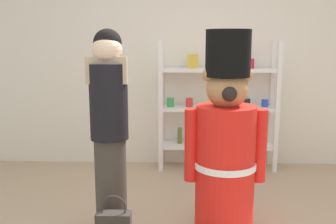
{
  "coord_description": "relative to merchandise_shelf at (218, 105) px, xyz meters",
  "views": [
    {
      "loc": [
        -0.07,
        -2.58,
        1.53
      ],
      "look_at": [
        -0.15,
        0.3,
        1.0
      ],
      "focal_mm": 40.97,
      "sensor_mm": 36.0,
      "label": 1
    }
  ],
  "objects": [
    {
      "name": "teddy_bear_guard",
      "position": [
        -0.11,
        -1.65,
        -0.06
      ],
      "size": [
        0.64,
        0.49,
        1.62
      ],
      "color": "red",
      "rests_on": "ground_plane"
    },
    {
      "name": "person_shopper",
      "position": [
        -1.0,
        -1.7,
        0.1
      ],
      "size": [
        0.31,
        0.29,
        1.63
      ],
      "color": "#38332D",
      "rests_on": "ground_plane"
    },
    {
      "name": "back_wall",
      "position": [
        -0.41,
        0.22,
        0.52
      ],
      "size": [
        6.4,
        0.12,
        2.6
      ],
      "primitive_type": "cube",
      "color": "silver",
      "rests_on": "ground_plane"
    },
    {
      "name": "merchandise_shelf",
      "position": [
        0.0,
        0.0,
        0.0
      ],
      "size": [
        1.41,
        0.35,
        1.54
      ],
      "color": "white",
      "rests_on": "ground_plane"
    }
  ]
}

